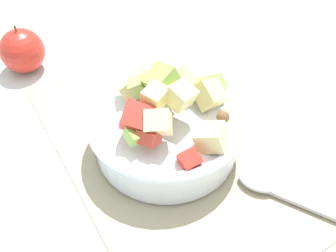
# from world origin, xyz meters

# --- Properties ---
(ground_plane) EXTENTS (2.40, 2.40, 0.00)m
(ground_plane) POSITION_xyz_m (0.00, 0.00, 0.00)
(ground_plane) COLOR silver
(placemat) EXTENTS (0.51, 0.32, 0.01)m
(placemat) POSITION_xyz_m (0.00, 0.00, 0.00)
(placemat) COLOR tan
(placemat) RESTS_ON ground_plane
(salad_bowl) EXTENTS (0.24, 0.24, 0.14)m
(salad_bowl) POSITION_xyz_m (-0.00, 0.01, 0.05)
(salad_bowl) COLOR white
(salad_bowl) RESTS_ON placemat
(serving_spoon) EXTENTS (0.18, 0.12, 0.01)m
(serving_spoon) POSITION_xyz_m (-0.16, -0.09, 0.01)
(serving_spoon) COLOR #B7B7BC
(serving_spoon) RESTS_ON placemat
(whole_apple) EXTENTS (0.08, 0.08, 0.09)m
(whole_apple) POSITION_xyz_m (0.31, 0.14, 0.04)
(whole_apple) COLOR red
(whole_apple) RESTS_ON ground_plane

